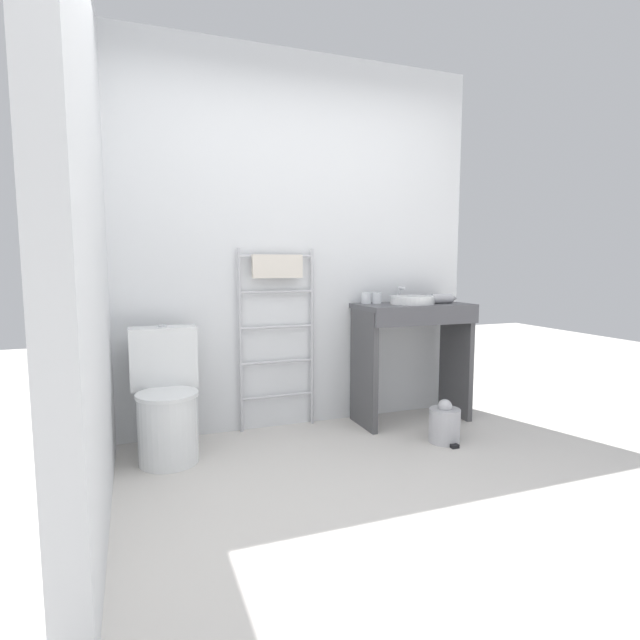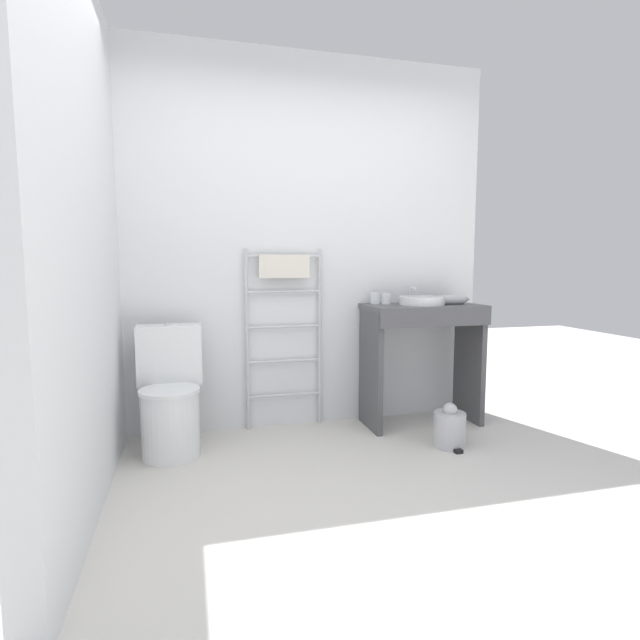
# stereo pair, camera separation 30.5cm
# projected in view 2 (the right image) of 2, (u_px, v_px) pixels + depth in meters

# --- Properties ---
(ground_plane) EXTENTS (12.00, 12.00, 0.00)m
(ground_plane) POSITION_uv_depth(u_px,v_px,m) (389.00, 535.00, 2.17)
(ground_plane) COLOR silver
(wall_back) EXTENTS (2.73, 0.12, 2.63)m
(wall_back) POSITION_uv_depth(u_px,v_px,m) (303.00, 244.00, 3.61)
(wall_back) COLOR silver
(wall_back) RESTS_ON ground_plane
(wall_side) EXTENTS (0.12, 2.35, 2.63)m
(wall_side) POSITION_uv_depth(u_px,v_px,m) (83.00, 235.00, 2.45)
(wall_side) COLOR silver
(wall_side) RESTS_ON ground_plane
(toilet) EXTENTS (0.40, 0.50, 0.80)m
(toilet) POSITION_uv_depth(u_px,v_px,m) (170.00, 399.00, 3.09)
(toilet) COLOR white
(toilet) RESTS_ON ground_plane
(towel_radiator) EXTENTS (0.55, 0.06, 1.28)m
(towel_radiator) POSITION_uv_depth(u_px,v_px,m) (284.00, 304.00, 3.52)
(towel_radiator) COLOR silver
(towel_radiator) RESTS_ON ground_plane
(vanity_counter) EXTENTS (0.83, 0.45, 0.88)m
(vanity_counter) POSITION_uv_depth(u_px,v_px,m) (423.00, 346.00, 3.62)
(vanity_counter) COLOR #4C4C51
(vanity_counter) RESTS_ON ground_plane
(sink_basin) EXTENTS (0.32, 0.32, 0.06)m
(sink_basin) POSITION_uv_depth(u_px,v_px,m) (422.00, 300.00, 3.57)
(sink_basin) COLOR white
(sink_basin) RESTS_ON vanity_counter
(faucet) EXTENTS (0.02, 0.10, 0.12)m
(faucet) POSITION_uv_depth(u_px,v_px,m) (411.00, 292.00, 3.73)
(faucet) COLOR silver
(faucet) RESTS_ON vanity_counter
(cup_near_wall) EXTENTS (0.07, 0.07, 0.08)m
(cup_near_wall) POSITION_uv_depth(u_px,v_px,m) (375.00, 298.00, 3.65)
(cup_near_wall) COLOR white
(cup_near_wall) RESTS_ON vanity_counter
(cup_near_edge) EXTENTS (0.07, 0.07, 0.08)m
(cup_near_edge) POSITION_uv_depth(u_px,v_px,m) (386.00, 299.00, 3.64)
(cup_near_edge) COLOR white
(cup_near_edge) RESTS_ON vanity_counter
(hair_dryer) EXTENTS (0.22, 0.16, 0.07)m
(hair_dryer) POSITION_uv_depth(u_px,v_px,m) (454.00, 299.00, 3.62)
(hair_dryer) COLOR #B7B7BC
(hair_dryer) RESTS_ON vanity_counter
(trash_bin) EXTENTS (0.20, 0.24, 0.29)m
(trash_bin) POSITION_uv_depth(u_px,v_px,m) (449.00, 428.00, 3.21)
(trash_bin) COLOR #B7B7BC
(trash_bin) RESTS_ON ground_plane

